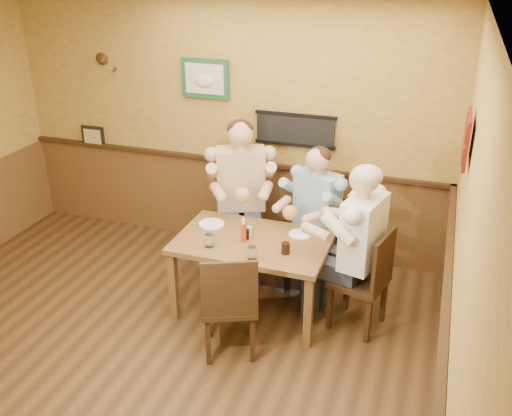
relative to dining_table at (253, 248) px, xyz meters
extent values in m
plane|color=#362210|center=(-0.76, -1.23, -0.66)|extent=(5.00, 5.00, 0.00)
cube|color=silver|center=(-0.76, -1.23, 2.14)|extent=(5.00, 5.00, 0.02)
cube|color=#B99540|center=(-0.76, 1.27, 0.74)|extent=(5.00, 0.02, 2.80)
cube|color=#B99540|center=(1.74, -1.23, 0.74)|extent=(0.02, 5.00, 2.80)
cube|color=brown|center=(-0.76, 1.25, -0.16)|extent=(5.00, 0.02, 1.00)
cube|color=brown|center=(1.72, -1.23, -0.16)|extent=(0.02, 5.00, 1.00)
cube|color=black|center=(0.05, 1.23, 0.79)|extent=(0.88, 0.03, 0.34)
cube|color=#1B512D|center=(-0.96, 1.23, 1.26)|extent=(0.54, 0.03, 0.42)
cube|color=black|center=(-2.46, 1.23, 0.46)|extent=(0.30, 0.03, 0.26)
cube|color=maroon|center=(1.70, -0.18, 1.29)|extent=(0.03, 0.48, 0.36)
cube|color=brown|center=(0.00, 0.00, 0.07)|extent=(1.40, 0.90, 0.05)
cube|color=brown|center=(-0.64, -0.39, -0.31)|extent=(0.07, 0.07, 0.70)
cube|color=brown|center=(0.64, -0.39, -0.31)|extent=(0.07, 0.07, 0.70)
cube|color=brown|center=(-0.64, 0.39, -0.31)|extent=(0.07, 0.07, 0.70)
cube|color=brown|center=(0.64, 0.39, -0.31)|extent=(0.07, 0.07, 0.70)
cylinder|color=white|center=(-0.33, -0.25, 0.15)|extent=(0.10, 0.10, 0.12)
cylinder|color=white|center=(0.11, -0.34, 0.15)|extent=(0.08, 0.08, 0.12)
cylinder|color=black|center=(0.36, -0.15, 0.14)|extent=(0.08, 0.08, 0.10)
cylinder|color=#B53713|center=(-0.07, -0.05, 0.19)|extent=(0.06, 0.06, 0.20)
cylinder|color=white|center=(-0.05, 0.07, 0.14)|extent=(0.05, 0.05, 0.09)
cylinder|color=black|center=(-0.05, 0.00, 0.14)|extent=(0.05, 0.05, 0.10)
cylinder|color=white|center=(-0.48, 0.17, 0.10)|extent=(0.31, 0.31, 0.02)
cylinder|color=white|center=(0.39, 0.23, 0.10)|extent=(0.27, 0.27, 0.01)
camera|label=1|loc=(1.53, -4.39, 2.54)|focal=40.00mm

